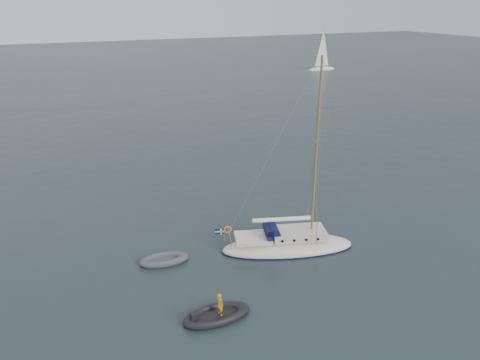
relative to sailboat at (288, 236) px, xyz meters
name	(u,v)px	position (x,y,z in m)	size (l,w,h in m)	color
ground	(237,240)	(-2.37, 2.24, -0.90)	(300.00, 300.00, 0.00)	black
sailboat	(288,236)	(0.00, 0.00, 0.00)	(8.39, 2.52, 11.94)	beige
dinghy	(164,260)	(-7.25, 1.52, -0.72)	(2.85, 1.29, 0.41)	#49494E
rib	(216,315)	(-6.30, -4.37, -0.70)	(3.36, 1.53, 1.34)	black
distant_yacht_b	(323,51)	(43.41, 63.18, 2.90)	(6.71, 3.58, 8.89)	white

